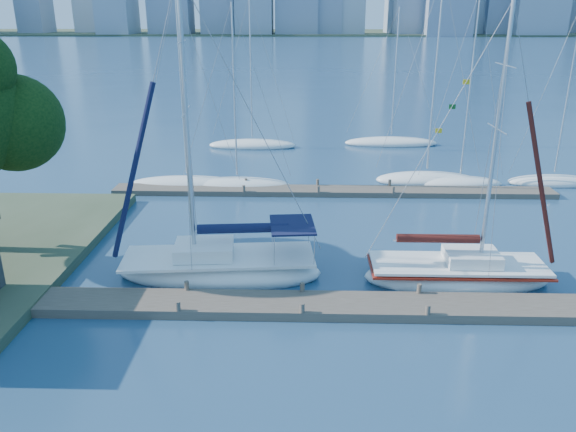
{
  "coord_description": "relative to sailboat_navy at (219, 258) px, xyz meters",
  "views": [
    {
      "loc": [
        -0.01,
        -20.7,
        11.75
      ],
      "look_at": [
        -0.71,
        4.0,
        2.72
      ],
      "focal_mm": 35.0,
      "sensor_mm": 36.0,
      "label": 1
    }
  ],
  "objects": [
    {
      "name": "ground",
      "position": [
        3.88,
        -2.97,
        -1.0
      ],
      "size": [
        700.0,
        700.0,
        0.0
      ],
      "primitive_type": "plane",
      "color": "navy",
      "rests_on": "ground"
    },
    {
      "name": "bg_boat_6",
      "position": [
        -0.8,
        26.73,
        -0.74
      ],
      "size": [
        8.3,
        4.58,
        13.28
      ],
      "rotation": [
        0.0,
        0.0,
        -0.31
      ],
      "color": "white",
      "rests_on": "ground"
    },
    {
      "name": "sailboat_maroon",
      "position": [
        10.97,
        -0.23,
        -0.03
      ],
      "size": [
        8.49,
        2.77,
        12.77
      ],
      "rotation": [
        0.0,
        0.0,
        -0.0
      ],
      "color": "white",
      "rests_on": "ground"
    },
    {
      "name": "bg_boat_0",
      "position": [
        -4.37,
        14.44,
        -0.75
      ],
      "size": [
        8.4,
        4.46,
        13.54
      ],
      "rotation": [
        0.0,
        0.0,
        -0.3
      ],
      "color": "white",
      "rests_on": "ground"
    },
    {
      "name": "sailboat_navy",
      "position": [
        0.0,
        0.0,
        0.0
      ],
      "size": [
        9.72,
        3.97,
        13.93
      ],
      "rotation": [
        0.0,
        0.0,
        0.09
      ],
      "color": "white",
      "rests_on": "ground"
    },
    {
      "name": "near_dock",
      "position": [
        3.88,
        -2.97,
        -0.8
      ],
      "size": [
        26.0,
        2.0,
        0.4
      ],
      "primitive_type": "cube",
      "color": "#4C4337",
      "rests_on": "ground"
    },
    {
      "name": "bg_boat_3",
      "position": [
        12.83,
        15.82,
        -0.71
      ],
      "size": [
        7.58,
        3.54,
        14.58
      ],
      "rotation": [
        0.0,
        0.0,
        -0.16
      ],
      "color": "white",
      "rests_on": "ground"
    },
    {
      "name": "bg_boat_5",
      "position": [
        21.89,
        15.66,
        -0.75
      ],
      "size": [
        6.5,
        2.08,
        12.85
      ],
      "rotation": [
        0.0,
        0.0,
        0.01
      ],
      "color": "white",
      "rests_on": "ground"
    },
    {
      "name": "bg_boat_4",
      "position": [
        15.07,
        15.13,
        -0.74
      ],
      "size": [
        6.03,
        2.17,
        13.46
      ],
      "rotation": [
        0.0,
        0.0,
        0.03
      ],
      "color": "white",
      "rests_on": "ground"
    },
    {
      "name": "far_shore",
      "position": [
        3.88,
        317.03,
        -1.0
      ],
      "size": [
        800.0,
        100.0,
        1.5
      ],
      "primitive_type": "cube",
      "color": "#38472D",
      "rests_on": "ground"
    },
    {
      "name": "far_dock",
      "position": [
        5.88,
        13.03,
        -0.82
      ],
      "size": [
        30.0,
        1.8,
        0.36
      ],
      "primitive_type": "cube",
      "color": "#4C4337",
      "rests_on": "ground"
    },
    {
      "name": "bg_boat_1",
      "position": [
        -0.78,
        14.23,
        -0.75
      ],
      "size": [
        7.62,
        2.33,
        12.66
      ],
      "rotation": [
        0.0,
        0.0,
        0.03
      ],
      "color": "white",
      "rests_on": "ground"
    },
    {
      "name": "bg_boat_7",
      "position": [
        12.03,
        28.08,
        -0.75
      ],
      "size": [
        8.83,
        5.05,
        12.48
      ],
      "rotation": [
        0.0,
        0.0,
        -0.35
      ],
      "color": "white",
      "rests_on": "ground"
    }
  ]
}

